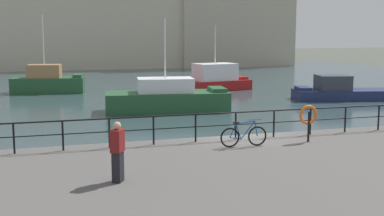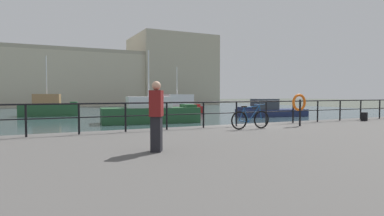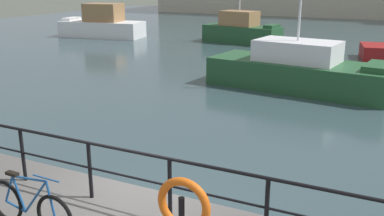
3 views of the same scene
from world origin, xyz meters
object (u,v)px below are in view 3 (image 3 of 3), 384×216
(parked_bicycle, at_px, (29,207))
(moored_cabin_cruiser, at_px, (241,30))
(moored_red_daysailer, at_px, (299,70))
(life_ring_stand, at_px, (183,208))
(moored_white_yacht, at_px, (102,25))

(parked_bicycle, bearing_deg, moored_cabin_cruiser, 104.86)
(moored_cabin_cruiser, bearing_deg, moored_red_daysailer, -50.04)
(parked_bicycle, xyz_separation_m, life_ring_stand, (2.65, 0.09, 0.59))
(moored_cabin_cruiser, xyz_separation_m, parked_bicycle, (6.32, -27.31, 0.42))
(moored_white_yacht, relative_size, moored_red_daysailer, 0.88)
(moored_red_daysailer, bearing_deg, moored_cabin_cruiser, 127.33)
(moored_white_yacht, height_order, parked_bicycle, moored_white_yacht)
(moored_red_daysailer, height_order, parked_bicycle, moored_red_daysailer)
(parked_bicycle, bearing_deg, life_ring_stand, 3.82)
(moored_white_yacht, distance_m, parked_bicycle, 31.10)
(moored_red_daysailer, xyz_separation_m, parked_bicycle, (-0.86, -14.79, 0.52))
(moored_red_daysailer, bearing_deg, life_ring_stand, -75.57)
(moored_white_yacht, relative_size, parked_bicycle, 4.03)
(moored_white_yacht, height_order, moored_cabin_cruiser, moored_cabin_cruiser)
(moored_white_yacht, bearing_deg, moored_cabin_cruiser, -179.62)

